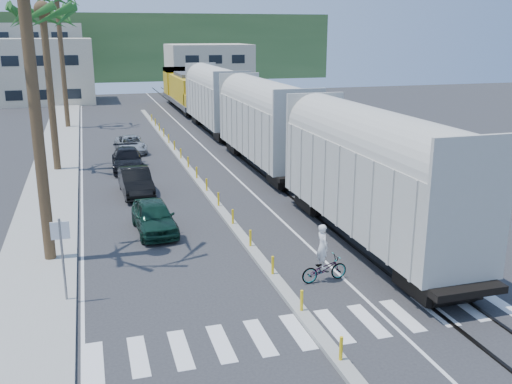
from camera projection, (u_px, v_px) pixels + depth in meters
ground at (291, 301)px, 19.38m from camera, size 140.00×140.00×0.00m
sidewalk at (56, 161)px, 40.10m from camera, size 3.00×90.00×0.15m
rails at (232, 143)px, 46.58m from camera, size 1.56×100.00×0.06m
median at (188, 168)px, 37.77m from camera, size 0.45×60.00×0.85m
crosswalk at (313, 329)px, 17.53m from camera, size 14.00×2.20×0.01m
lane_markings at (148, 156)px, 41.86m from camera, size 9.42×90.00×0.01m
freight_train at (242, 113)px, 42.84m from camera, size 3.00×60.94×5.85m
street_sign at (62, 249)px, 18.69m from camera, size 0.60×0.08×3.00m
buildings at (81, 63)px, 82.56m from camera, size 38.00×27.00×10.00m
hillside at (115, 47)px, 110.02m from camera, size 80.00×20.00×12.00m
car_lead at (154, 217)px, 25.90m from camera, size 2.15×4.42×1.45m
car_second at (136, 182)px, 31.86m from camera, size 1.96×4.65×1.49m
car_third at (127, 160)px, 37.54m from camera, size 2.31×4.97×1.40m
car_rear at (131, 144)px, 43.13m from camera, size 2.57×4.67×1.23m
cyclist at (324, 263)px, 20.76m from camera, size 0.96×1.92×2.20m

